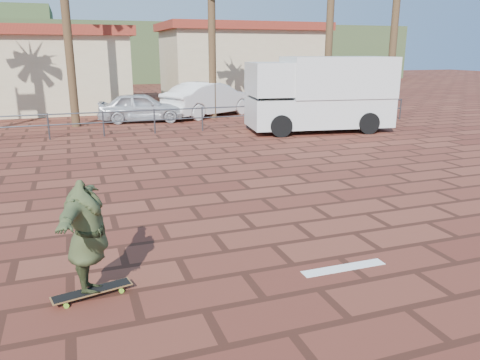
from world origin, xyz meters
The scene contains 12 objects.
ground centered at (0.00, 0.00, 0.00)m, with size 120.00×120.00×0.00m, color brown.
paint_stripe centered at (0.70, -1.20, 0.00)m, with size 1.40×0.22×0.01m, color white.
guardrail centered at (0.00, 12.00, 0.68)m, with size 24.06×0.06×1.00m.
building_west centered at (-6.00, 22.00, 2.28)m, with size 12.60×7.60×4.50m.
building_east centered at (8.00, 24.00, 2.54)m, with size 10.60×6.60×5.00m.
hill_front centered at (0.00, 50.00, 3.00)m, with size 70.00×18.00×6.00m, color #384C28.
longboard centered at (-3.04, -0.81, 0.09)m, with size 1.10×0.47×0.11m.
skateboarder centered at (-3.04, -0.81, 0.89)m, with size 1.94×0.53×1.58m, color #363F22.
campervan centered at (6.64, 10.41, 1.59)m, with size 6.12×3.27×3.02m.
car_silver centered at (0.00, 15.49, 0.68)m, with size 1.61×4.01×1.37m, color #AFB1B6.
car_white centered at (3.59, 16.37, 0.86)m, with size 1.82×5.23×1.72m, color white.
street_sign centered at (7.64, 11.76, 1.78)m, with size 0.50×0.20×2.55m.
Camera 1 is at (-3.06, -6.93, 3.29)m, focal length 35.00 mm.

